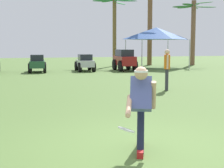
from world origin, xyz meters
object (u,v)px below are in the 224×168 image
parked_car_slot_e (124,59)px  parked_car_slot_d (85,62)px  frisbee_thrower (141,104)px  palm_tree_right_of_centre (193,26)px  palm_tree_far_left (115,22)px  palm_tree_left_of_centre (150,17)px  event_tent (156,33)px  frisbee_in_flight (126,130)px  teammate_near_sideline (167,66)px  parked_car_slot_c (37,63)px

parked_car_slot_e → parked_car_slot_d: bearing=173.2°
frisbee_thrower → palm_tree_right_of_centre: palm_tree_right_of_centre is taller
palm_tree_far_left → palm_tree_right_of_centre: bearing=-4.0°
palm_tree_right_of_centre → palm_tree_left_of_centre: bearing=164.8°
parked_car_slot_e → palm_tree_far_left: palm_tree_far_left is taller
frisbee_thrower → parked_car_slot_e: size_ratio=0.59×
frisbee_thrower → event_tent: size_ratio=0.38×
frisbee_thrower → parked_car_slot_e: (5.10, 16.65, -0.05)m
frisbee_in_flight → teammate_near_sideline: 8.34m
frisbee_in_flight → frisbee_thrower: bearing=50.2°
frisbee_thrower → palm_tree_far_left: 22.24m
frisbee_in_flight → parked_car_slot_d: (2.88, 17.45, 0.04)m
teammate_near_sideline → parked_car_slot_e: teammate_near_sideline is taller
parked_car_slot_d → parked_car_slot_e: 2.65m
parked_car_slot_d → parked_car_slot_e: bearing=-6.8°
frisbee_in_flight → palm_tree_left_of_centre: 24.41m
parked_car_slot_e → palm_tree_left_of_centre: palm_tree_left_of_centre is taller
frisbee_in_flight → parked_car_slot_e: parked_car_slot_e is taller
teammate_near_sideline → palm_tree_far_left: size_ratio=0.28×
event_tent → parked_car_slot_c: bearing=-169.8°
teammate_near_sideline → parked_car_slot_d: size_ratio=0.70×
frisbee_in_flight → palm_tree_right_of_centre: size_ratio=0.05×
event_tent → palm_tree_right_of_centre: bearing=28.5°
parked_car_slot_e → event_tent: 3.97m
parked_car_slot_d → teammate_near_sideline: bearing=-83.6°
parked_car_slot_c → teammate_near_sideline: bearing=-67.5°
palm_tree_far_left → palm_tree_left_of_centre: palm_tree_left_of_centre is taller
parked_car_slot_c → palm_tree_left_of_centre: palm_tree_left_of_centre is taller
parked_car_slot_e → palm_tree_right_of_centre: palm_tree_right_of_centre is taller
frisbee_thrower → palm_tree_left_of_centre: bearing=67.7°
frisbee_in_flight → parked_car_slot_d: 17.69m
parked_car_slot_e → palm_tree_right_of_centre: bearing=29.6°
palm_tree_left_of_centre → palm_tree_right_of_centre: (3.50, -0.95, -0.79)m
teammate_near_sideline → parked_car_slot_e: bearing=81.4°
teammate_near_sideline → palm_tree_far_left: palm_tree_far_left is taller
teammate_near_sideline → palm_tree_right_of_centre: (8.84, 14.02, 2.27)m
teammate_near_sideline → palm_tree_right_of_centre: palm_tree_right_of_centre is taller
parked_car_slot_d → palm_tree_left_of_centre: size_ratio=0.32×
teammate_near_sideline → frisbee_thrower: bearing=-117.9°
parked_car_slot_d → palm_tree_right_of_centre: (9.98, 3.87, 2.65)m
parked_car_slot_e → teammate_near_sideline: bearing=-98.6°
parked_car_slot_c → parked_car_slot_d: same height
parked_car_slot_d → event_tent: bearing=15.0°
parked_car_slot_c → palm_tree_right_of_centre: size_ratio=0.42×
frisbee_thrower → parked_car_slot_e: 17.41m
palm_tree_far_left → frisbee_in_flight: bearing=-105.8°
parked_car_slot_e → frisbee_in_flight: bearing=-107.8°
parked_car_slot_c → palm_tree_left_of_centre: bearing=27.0°
parked_car_slot_c → parked_car_slot_e: parked_car_slot_e is taller
parked_car_slot_e → palm_tree_far_left: (0.68, 4.65, 2.79)m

